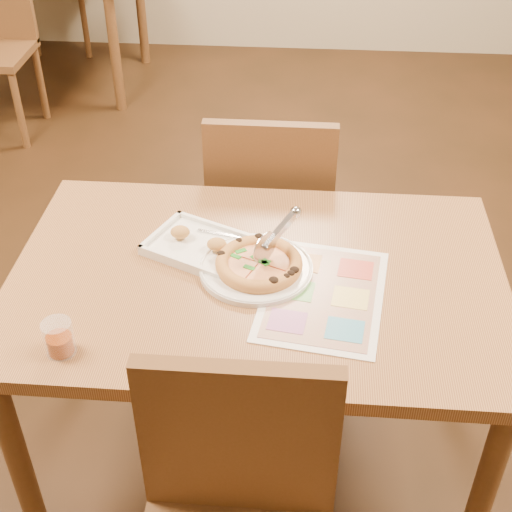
# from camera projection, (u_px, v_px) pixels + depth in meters

# --- Properties ---
(room) EXTENTS (7.00, 7.00, 7.00)m
(room) POSITION_uv_depth(u_px,v_px,m) (258.00, 38.00, 1.49)
(room) COLOR black
(room) RESTS_ON ground
(dining_table) EXTENTS (1.30, 0.85, 0.72)m
(dining_table) POSITION_uv_depth(u_px,v_px,m) (257.00, 299.00, 1.92)
(dining_table) COLOR #9C6D3E
(dining_table) RESTS_ON ground
(chair_near) EXTENTS (0.42, 0.42, 0.47)m
(chair_near) POSITION_uv_depth(u_px,v_px,m) (235.00, 511.00, 1.48)
(chair_near) COLOR brown
(chair_near) RESTS_ON ground
(chair_far) EXTENTS (0.42, 0.42, 0.47)m
(chair_far) POSITION_uv_depth(u_px,v_px,m) (271.00, 200.00, 2.44)
(chair_far) COLOR brown
(chair_far) RESTS_ON ground
(plate) EXTENTS (0.31, 0.31, 0.02)m
(plate) POSITION_uv_depth(u_px,v_px,m) (256.00, 269.00, 1.87)
(plate) COLOR white
(plate) RESTS_ON dining_table
(pizza) EXTENTS (0.23, 0.23, 0.03)m
(pizza) POSITION_uv_depth(u_px,v_px,m) (259.00, 264.00, 1.86)
(pizza) COLOR #E29E4D
(pizza) RESTS_ON plate
(pizza_cutter) EXTENTS (0.11, 0.15, 0.10)m
(pizza_cutter) POSITION_uv_depth(u_px,v_px,m) (275.00, 236.00, 1.85)
(pizza_cutter) COLOR silver
(pizza_cutter) RESTS_ON pizza
(appetizer_tray) EXTENTS (0.35, 0.30, 0.06)m
(appetizer_tray) POSITION_uv_depth(u_px,v_px,m) (202.00, 247.00, 1.94)
(appetizer_tray) COLOR white
(appetizer_tray) RESTS_ON dining_table
(glass_tumbler) EXTENTS (0.07, 0.07, 0.09)m
(glass_tumbler) POSITION_uv_depth(u_px,v_px,m) (59.00, 340.00, 1.62)
(glass_tumbler) COLOR maroon
(glass_tumbler) RESTS_ON dining_table
(menu) EXTENTS (0.35, 0.46, 0.00)m
(menu) POSITION_uv_depth(u_px,v_px,m) (323.00, 295.00, 1.80)
(menu) COLOR silver
(menu) RESTS_ON dining_table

